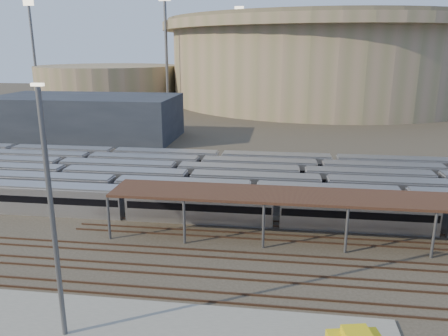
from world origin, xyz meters
name	(u,v)px	position (x,y,z in m)	size (l,w,h in m)	color
ground	(177,248)	(0.00, 0.00, 0.00)	(420.00, 420.00, 0.00)	#383026
apron	(65,329)	(-5.00, -15.00, 0.10)	(50.00, 9.00, 0.20)	gray
subway_trains	(196,181)	(-1.63, 18.50, 1.80)	(127.71, 23.90, 3.60)	silver
inspection_shed	(386,201)	(22.00, 4.00, 4.98)	(60.30, 6.00, 5.30)	#57575C
empty_tracks	(164,270)	(0.00, -5.00, 0.09)	(170.00, 9.62, 0.18)	#4C3323
stadium	(321,59)	(25.00, 140.00, 16.47)	(124.00, 124.00, 32.50)	gray
secondary_arena	(108,83)	(-60.00, 130.00, 7.00)	(56.00, 56.00, 14.00)	gray
service_building	(87,117)	(-35.00, 55.00, 5.00)	(42.00, 20.00, 10.00)	#1E232D
floodlight_0	(166,48)	(-30.00, 110.00, 20.65)	(4.00, 1.00, 38.40)	#57575C
floodlight_1	(33,48)	(-85.00, 120.00, 20.65)	(4.00, 1.00, 38.40)	#57575C
floodlight_3	(239,48)	(-10.00, 160.00, 20.65)	(4.00, 1.00, 38.40)	#57575C
yard_light_pole	(52,217)	(-4.69, -15.59, 9.46)	(0.81, 0.36, 18.36)	#57575C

